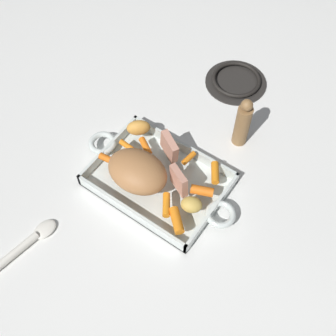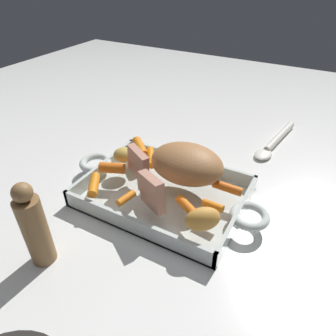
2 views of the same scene
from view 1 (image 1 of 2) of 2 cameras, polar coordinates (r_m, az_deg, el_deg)
The scene contains 18 objects.
ground_plane at distance 1.09m, azimuth -1.29°, elevation -2.01°, with size 2.21×2.21×0.00m, color white.
roasting_dish at distance 1.08m, azimuth -1.30°, elevation -1.68°, with size 0.44×0.24×0.04m.
pork_roast at distance 1.02m, azimuth -4.14°, elevation -0.44°, with size 0.15×0.12×0.08m, color #A87042.
roast_slice_outer at distance 1.01m, azimuth 1.33°, elevation -1.89°, with size 0.02×0.06×0.06m, color tan.
roast_slice_thin at distance 1.07m, azimuth 0.18°, elevation 2.92°, with size 0.02×0.06×0.06m, color tan.
baby_carrot_center_right at distance 1.02m, azimuth 4.62°, elevation -3.08°, with size 0.02×0.02×0.06m, color orange.
baby_carrot_southwest at distance 1.10m, azimuth -5.61°, elevation 3.04°, with size 0.01×0.01×0.04m, color orange.
baby_carrot_short at distance 1.10m, azimuth -3.08°, elevation 2.98°, with size 0.02×0.02×0.05m, color orange.
baby_carrot_northwest at distance 1.05m, azimuth 6.37°, elevation -0.63°, with size 0.02×0.02×0.06m, color orange.
baby_carrot_southeast at distance 1.00m, azimuth -0.22°, elevation -4.99°, with size 0.02×0.02×0.06m, color orange.
baby_carrot_northeast at distance 0.98m, azimuth 1.17°, elevation -7.07°, with size 0.02×0.02×0.06m, color orange.
baby_carrot_center_left at distance 1.08m, azimuth 2.82°, elevation 1.34°, with size 0.01×0.01×0.04m, color orange.
baby_carrot_long at distance 1.08m, azimuth -7.88°, elevation 1.08°, with size 0.02×0.02×0.06m, color orange.
potato_corner at distance 1.00m, azimuth 3.19°, elevation -4.96°, with size 0.04×0.05×0.03m, color gold.
potato_halved at distance 1.12m, azimuth -4.00°, elevation 5.45°, with size 0.06×0.04×0.04m, color gold.
stove_burner_rear at distance 1.32m, azimuth 9.17°, elevation 11.57°, with size 0.19×0.19×0.02m.
serving_spoon at distance 1.06m, azimuth -19.58°, elevation -10.45°, with size 0.07×0.24×0.02m.
pepper_mill at distance 1.12m, azimuth 10.05°, elevation 5.96°, with size 0.04×0.04×0.16m.
Camera 1 is at (0.34, -0.44, 0.94)m, focal length 45.15 mm.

